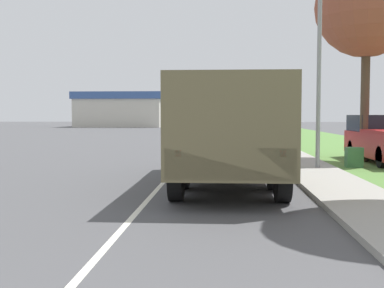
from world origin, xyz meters
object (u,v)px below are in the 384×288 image
military_truck (228,125)px  car_second_ahead (226,128)px  car_fourth_ahead (194,125)px  car_third_ahead (190,127)px  car_nearest_ahead (229,136)px  lamp_post (313,30)px

military_truck → car_second_ahead: military_truck is taller
military_truck → car_second_ahead: size_ratio=1.63×
military_truck → car_fourth_ahead: military_truck is taller
military_truck → car_third_ahead: (-3.40, 34.32, -0.95)m
car_nearest_ahead → lamp_post: lamp_post is taller
car_fourth_ahead → car_third_ahead: bearing=-88.1°
car_fourth_ahead → car_nearest_ahead: bearing=-83.4°
lamp_post → car_second_ahead: bearing=96.7°
car_second_ahead → lamp_post: lamp_post is taller
car_second_ahead → lamp_post: 23.42m
car_second_ahead → car_third_ahead: (-3.51, 8.06, -0.14)m
military_truck → car_second_ahead: (0.11, 26.26, -0.81)m
car_nearest_ahead → car_third_ahead: car_nearest_ahead is taller
military_truck → lamp_post: size_ratio=1.03×
lamp_post → military_truck: bearing=-130.1°
car_nearest_ahead → car_third_ahead: 21.87m
car_second_ahead → lamp_post: bearing=-83.3°
car_nearest_ahead → car_fourth_ahead: bearing=96.6°
car_second_ahead → military_truck: bearing=-90.2°
military_truck → car_fourth_ahead: 47.96m
car_fourth_ahead → lamp_post: (6.64, -44.47, 3.99)m
car_second_ahead → car_fourth_ahead: (-3.96, 21.53, -0.14)m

